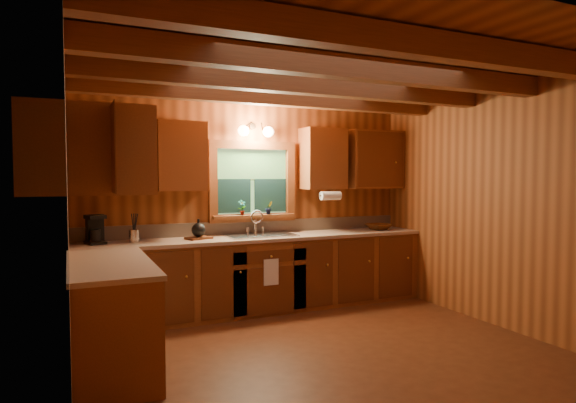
# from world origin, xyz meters

# --- Properties ---
(room) EXTENTS (4.20, 4.20, 4.20)m
(room) POSITION_xyz_m (0.00, 0.00, 1.30)
(room) COLOR #502713
(room) RESTS_ON ground
(ceiling_beams) EXTENTS (4.20, 2.54, 0.18)m
(ceiling_beams) POSITION_xyz_m (0.00, 0.00, 2.49)
(ceiling_beams) COLOR brown
(ceiling_beams) RESTS_ON room
(base_cabinets) EXTENTS (4.20, 2.22, 0.86)m
(base_cabinets) POSITION_xyz_m (-0.49, 1.28, 0.43)
(base_cabinets) COLOR brown
(base_cabinets) RESTS_ON ground
(countertop) EXTENTS (4.20, 2.24, 0.04)m
(countertop) POSITION_xyz_m (-0.48, 1.29, 0.88)
(countertop) COLOR tan
(countertop) RESTS_ON base_cabinets
(backsplash) EXTENTS (4.20, 0.02, 0.16)m
(backsplash) POSITION_xyz_m (0.00, 1.89, 0.98)
(backsplash) COLOR tan
(backsplash) RESTS_ON room
(dishwasher_panel) EXTENTS (0.02, 0.60, 0.80)m
(dishwasher_panel) POSITION_xyz_m (-1.47, 0.68, 0.43)
(dishwasher_panel) COLOR white
(dishwasher_panel) RESTS_ON base_cabinets
(upper_cabinets) EXTENTS (4.19, 1.77, 0.78)m
(upper_cabinets) POSITION_xyz_m (-0.56, 1.42, 1.84)
(upper_cabinets) COLOR brown
(upper_cabinets) RESTS_ON room
(window) EXTENTS (1.12, 0.08, 1.00)m
(window) POSITION_xyz_m (0.00, 1.87, 1.53)
(window) COLOR brown
(window) RESTS_ON room
(window_sill) EXTENTS (1.06, 0.14, 0.04)m
(window_sill) POSITION_xyz_m (0.00, 1.82, 1.12)
(window_sill) COLOR brown
(window_sill) RESTS_ON room
(wall_sconce) EXTENTS (0.45, 0.21, 0.17)m
(wall_sconce) POSITION_xyz_m (0.00, 1.75, 2.16)
(wall_sconce) COLOR black
(wall_sconce) RESTS_ON room
(paper_towel_roll) EXTENTS (0.27, 0.11, 0.11)m
(paper_towel_roll) POSITION_xyz_m (0.92, 1.53, 1.37)
(paper_towel_roll) COLOR white
(paper_towel_roll) RESTS_ON upper_cabinets
(dish_towel) EXTENTS (0.18, 0.01, 0.30)m
(dish_towel) POSITION_xyz_m (0.00, 1.26, 0.52)
(dish_towel) COLOR white
(dish_towel) RESTS_ON base_cabinets
(sink) EXTENTS (0.82, 0.48, 0.43)m
(sink) POSITION_xyz_m (0.00, 1.60, 0.86)
(sink) COLOR silver
(sink) RESTS_ON countertop
(coffee_maker) EXTENTS (0.17, 0.22, 0.31)m
(coffee_maker) POSITION_xyz_m (-1.84, 1.68, 1.05)
(coffee_maker) COLOR black
(coffee_maker) RESTS_ON countertop
(utensil_crock) EXTENTS (0.11, 0.11, 0.31)m
(utensil_crock) POSITION_xyz_m (-1.45, 1.64, 0.98)
(utensil_crock) COLOR silver
(utensil_crock) RESTS_ON countertop
(cutting_board) EXTENTS (0.32, 0.27, 0.02)m
(cutting_board) POSITION_xyz_m (-0.75, 1.61, 0.91)
(cutting_board) COLOR #552712
(cutting_board) RESTS_ON countertop
(teakettle) EXTENTS (0.16, 0.16, 0.20)m
(teakettle) POSITION_xyz_m (-0.75, 1.61, 1.01)
(teakettle) COLOR black
(teakettle) RESTS_ON cutting_board
(wicker_basket) EXTENTS (0.37, 0.37, 0.08)m
(wicker_basket) POSITION_xyz_m (1.68, 1.57, 0.94)
(wicker_basket) COLOR #48230C
(wicker_basket) RESTS_ON countertop
(potted_plant_left) EXTENTS (0.11, 0.08, 0.19)m
(potted_plant_left) POSITION_xyz_m (-0.16, 1.81, 1.23)
(potted_plant_left) COLOR #552712
(potted_plant_left) RESTS_ON window_sill
(potted_plant_right) EXTENTS (0.10, 0.09, 0.16)m
(potted_plant_right) POSITION_xyz_m (0.19, 1.79, 1.22)
(potted_plant_right) COLOR #552712
(potted_plant_right) RESTS_ON window_sill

